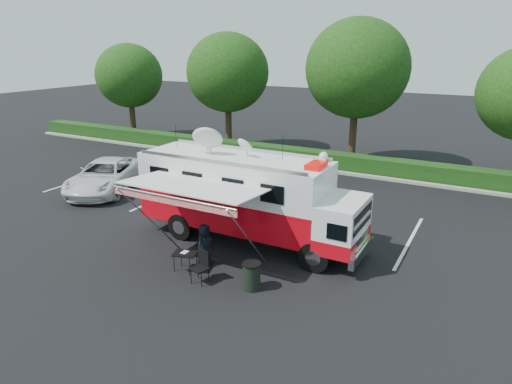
% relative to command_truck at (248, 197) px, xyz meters
% --- Properties ---
extents(ground_plane, '(120.00, 120.00, 0.00)m').
position_rel_command_truck_xyz_m(ground_plane, '(0.08, 0.00, -1.83)').
color(ground_plane, black).
rests_on(ground_plane, ground).
extents(back_border, '(60.00, 6.14, 8.87)m').
position_rel_command_truck_xyz_m(back_border, '(1.22, 12.90, 3.18)').
color(back_border, '#9E998E').
rests_on(back_border, ground_plane).
extents(stall_lines, '(24.12, 5.50, 0.01)m').
position_rel_command_truck_xyz_m(stall_lines, '(-0.42, 3.00, -1.82)').
color(stall_lines, silver).
rests_on(stall_lines, ground_plane).
extents(command_truck, '(8.88, 2.44, 4.27)m').
position_rel_command_truck_xyz_m(command_truck, '(0.00, 0.00, 0.00)').
color(command_truck, black).
rests_on(command_truck, ground_plane).
extents(awning, '(4.85, 2.51, 2.93)m').
position_rel_command_truck_xyz_m(awning, '(-0.80, -2.54, 0.92)').
color(awning, silver).
rests_on(awning, ground_plane).
extents(white_suv, '(4.63, 6.29, 1.59)m').
position_rel_command_truck_xyz_m(white_suv, '(-9.75, 2.07, -1.83)').
color(white_suv, silver).
rests_on(white_suv, ground_plane).
extents(person, '(0.51, 0.76, 1.51)m').
position_rel_command_truck_xyz_m(person, '(-0.36, -2.43, -1.83)').
color(person, black).
rests_on(person, ground_plane).
extents(folding_table, '(0.91, 0.76, 0.67)m').
position_rel_command_truck_xyz_m(folding_table, '(-0.68, -3.14, -1.20)').
color(folding_table, black).
rests_on(folding_table, ground_plane).
extents(folding_chair, '(0.62, 0.65, 1.06)m').
position_rel_command_truck_xyz_m(folding_chair, '(0.22, -3.45, -1.19)').
color(folding_chair, black).
rests_on(folding_chair, ground_plane).
extents(trash_bin, '(0.60, 0.60, 0.90)m').
position_rel_command_truck_xyz_m(trash_bin, '(1.88, -3.11, -1.37)').
color(trash_bin, black).
rests_on(trash_bin, ground_plane).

